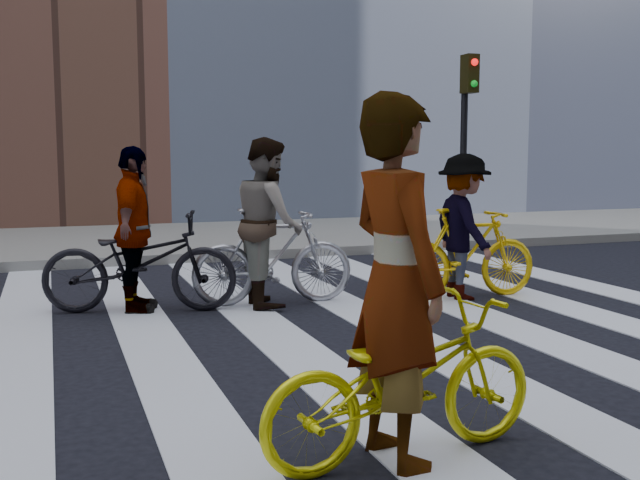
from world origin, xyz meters
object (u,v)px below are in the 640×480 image
bike_yellow_left (403,380)px  bike_silver_mid (273,256)px  bike_dark_rear (140,262)px  rider_rear (134,230)px  traffic_signal (467,117)px  rider_left (396,281)px  rider_right (463,227)px  rider_mid (268,222)px  bike_yellow_right (466,253)px

bike_yellow_left → bike_silver_mid: (0.51, 4.25, 0.09)m
bike_dark_rear → rider_rear: 0.34m
traffic_signal → rider_left: traffic_signal is taller
rider_right → rider_rear: size_ratio=0.95×
bike_yellow_left → rider_rear: size_ratio=0.97×
rider_mid → rider_right: bearing=-95.9°
bike_silver_mid → rider_mid: rider_mid is taller
bike_yellow_left → bike_silver_mid: bearing=-13.1°
bike_silver_mid → rider_left: bearing=177.4°
bike_dark_rear → rider_mid: (1.36, -0.12, 0.39)m
traffic_signal → bike_silver_mid: traffic_signal is taller
bike_silver_mid → traffic_signal: bearing=-46.3°
bike_yellow_right → rider_left: rider_left is taller
rider_right → rider_mid: bearing=82.6°
bike_dark_rear → rider_left: rider_left is taller
traffic_signal → bike_yellow_left: bearing=-122.7°
bike_silver_mid → bike_yellow_right: bearing=-95.9°
rider_left → rider_mid: 4.28m
rider_right → bike_yellow_right: bearing=-86.6°
traffic_signal → bike_yellow_right: size_ratio=1.92×
bike_dark_rear → rider_mid: size_ratio=1.10×
bike_dark_rear → rider_rear: size_ratio=1.16×
rider_left → rider_rear: 4.46m
bike_yellow_right → bike_dark_rear: bike_dark_rear is taller
traffic_signal → bike_yellow_right: bearing=-120.4°
bike_yellow_right → rider_mid: bearing=82.8°
traffic_signal → bike_silver_mid: (-4.58, -3.68, -1.75)m
bike_yellow_left → rider_right: bearing=-40.7°
bike_dark_rear → bike_silver_mid: bearing=-79.9°
bike_yellow_right → bike_dark_rear: size_ratio=0.86×
traffic_signal → bike_dark_rear: traffic_signal is taller
bike_dark_rear → rider_mid: rider_mid is taller
bike_yellow_right → rider_right: rider_right is taller
bike_yellow_right → rider_rear: rider_rear is taller
bike_yellow_right → bike_yellow_left: bearing=148.4°
bike_yellow_left → bike_silver_mid: 4.28m
bike_silver_mid → bike_dark_rear: bearing=90.2°
bike_silver_mid → rider_left: rider_left is taller
rider_right → bike_yellow_left: bearing=148.9°
bike_silver_mid → rider_right: rider_right is taller
traffic_signal → bike_yellow_right: (-2.41, -4.10, -1.76)m
rider_left → rider_right: bearing=-41.2°
bike_yellow_left → rider_rear: rider_rear is taller
bike_silver_mid → bike_dark_rear: (-1.41, 0.12, -0.01)m
traffic_signal → rider_rear: 7.16m
traffic_signal → bike_yellow_left: traffic_signal is taller
bike_silver_mid → rider_mid: 0.38m
bike_dark_rear → bike_yellow_left: bearing=-153.4°
traffic_signal → bike_yellow_left: size_ratio=1.98×
rider_mid → traffic_signal: bearing=-46.6°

